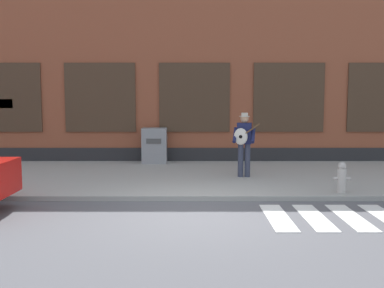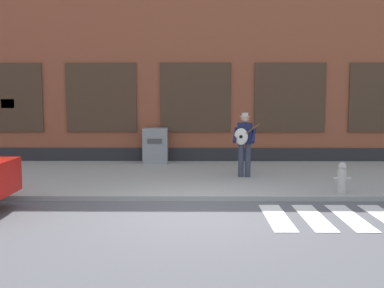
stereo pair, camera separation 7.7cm
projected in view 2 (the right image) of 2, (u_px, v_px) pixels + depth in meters
name	position (u px, v px, depth m)	size (l,w,h in m)	color
ground_plane	(196.00, 215.00, 8.61)	(160.00, 160.00, 0.00)	#56565B
sidewalk	(196.00, 177.00, 12.34)	(28.00, 5.32, 0.11)	#9E9E99
building_backdrop	(196.00, 67.00, 16.61)	(28.00, 4.06, 6.66)	brown
busker	(244.00, 141.00, 11.90)	(0.72, 0.61, 1.71)	#33384C
utility_box	(156.00, 145.00, 14.48)	(0.79, 0.58, 1.13)	gray
fire_hydrant	(342.00, 178.00, 9.97)	(0.38, 0.20, 0.70)	#B2ADA8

